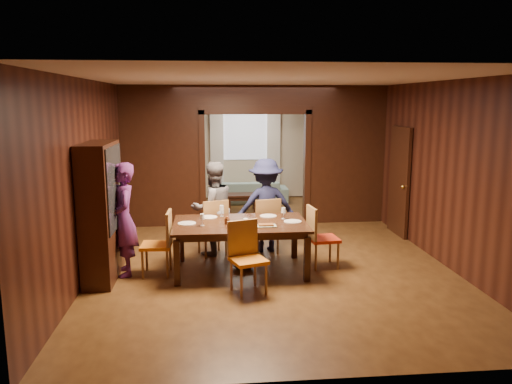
{
  "coord_description": "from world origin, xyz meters",
  "views": [
    {
      "loc": [
        -0.96,
        -8.72,
        2.58
      ],
      "look_at": [
        -0.17,
        -0.4,
        1.05
      ],
      "focal_mm": 35.0,
      "sensor_mm": 36.0,
      "label": 1
    }
  ],
  "objects": [
    {
      "name": "room_walls",
      "position": [
        0.0,
        1.89,
        1.51
      ],
      "size": [
        5.52,
        9.01,
        2.9
      ],
      "color": "black",
      "rests_on": "floor"
    },
    {
      "name": "door_right",
      "position": [
        2.7,
        0.5,
        1.05
      ],
      "size": [
        0.06,
        0.9,
        2.1
      ],
      "primitive_type": "cube",
      "color": "black",
      "rests_on": "floor"
    },
    {
      "name": "chair_far_r",
      "position": [
        -0.03,
        -0.47,
        0.48
      ],
      "size": [
        0.53,
        0.53,
        0.97
      ],
      "primitive_type": null,
      "rotation": [
        0.0,
        0.0,
        3.36
      ],
      "color": "orange",
      "rests_on": "floor"
    },
    {
      "name": "sofa",
      "position": [
        0.06,
        3.85,
        0.28
      ],
      "size": [
        1.93,
        0.76,
        0.56
      ],
      "primitive_type": "imported",
      "rotation": [
        0.0,
        0.0,
        3.14
      ],
      "color": "#82AAAA",
      "rests_on": "floor"
    },
    {
      "name": "chair_left",
      "position": [
        -1.77,
        -1.43,
        0.48
      ],
      "size": [
        0.46,
        0.46,
        0.97
      ],
      "primitive_type": null,
      "rotation": [
        0.0,
        0.0,
        -1.61
      ],
      "color": "orange",
      "rests_on": "floor"
    },
    {
      "name": "platter_b",
      "position": [
        -0.14,
        -1.64,
        0.78
      ],
      "size": [
        0.3,
        0.2,
        0.04
      ],
      "primitive_type": "cube",
      "color": "gray",
      "rests_on": "dining_table"
    },
    {
      "name": "person_grey",
      "position": [
        -0.91,
        -0.46,
        0.79
      ],
      "size": [
        0.95,
        0.86,
        1.59
      ],
      "primitive_type": "imported",
      "rotation": [
        0.0,
        0.0,
        3.56
      ],
      "color": "#5C5A62",
      "rests_on": "floor"
    },
    {
      "name": "chair_right",
      "position": [
        0.81,
        -1.31,
        0.48
      ],
      "size": [
        0.48,
        0.48,
        0.97
      ],
      "primitive_type": null,
      "rotation": [
        0.0,
        0.0,
        1.68
      ],
      "color": "red",
      "rests_on": "floor"
    },
    {
      "name": "floor",
      "position": [
        0.0,
        0.0,
        0.0
      ],
      "size": [
        9.0,
        9.0,
        0.0
      ],
      "primitive_type": "plane",
      "color": "#492C14",
      "rests_on": "ground"
    },
    {
      "name": "chair_near",
      "position": [
        -0.45,
        -2.27,
        0.48
      ],
      "size": [
        0.56,
        0.56,
        0.97
      ],
      "primitive_type": null,
      "rotation": [
        0.0,
        0.0,
        0.33
      ],
      "color": "orange",
      "rests_on": "floor"
    },
    {
      "name": "plate_left",
      "position": [
        -1.31,
        -1.37,
        0.77
      ],
      "size": [
        0.27,
        0.27,
        0.01
      ],
      "primitive_type": "cylinder",
      "color": "silver",
      "rests_on": "dining_table"
    },
    {
      "name": "tumbler",
      "position": [
        -0.45,
        -1.7,
        0.83
      ],
      "size": [
        0.07,
        0.07,
        0.14
      ],
      "primitive_type": "cylinder",
      "color": "silver",
      "rests_on": "dining_table"
    },
    {
      "name": "condiment_jar",
      "position": [
        -0.71,
        -1.43,
        0.82
      ],
      "size": [
        0.08,
        0.08,
        0.11
      ],
      "primitive_type": null,
      "color": "#4D2612",
      "rests_on": "dining_table"
    },
    {
      "name": "hutch",
      "position": [
        -2.53,
        -1.5,
        1.0
      ],
      "size": [
        0.4,
        1.2,
        2.0
      ],
      "primitive_type": "cube",
      "color": "black",
      "rests_on": "floor"
    },
    {
      "name": "wineglass_far",
      "position": [
        -0.77,
        -0.92,
        0.85
      ],
      "size": [
        0.08,
        0.08,
        0.18
      ],
      "primitive_type": null,
      "color": "silver",
      "rests_on": "dining_table"
    },
    {
      "name": "ceiling",
      "position": [
        0.0,
        0.0,
        2.9
      ],
      "size": [
        5.5,
        9.0,
        0.02
      ],
      "primitive_type": "cube",
      "color": "silver",
      "rests_on": "room_walls"
    },
    {
      "name": "plate_near",
      "position": [
        -0.5,
        -1.78,
        0.77
      ],
      "size": [
        0.27,
        0.27,
        0.01
      ],
      "primitive_type": "cylinder",
      "color": "silver",
      "rests_on": "dining_table"
    },
    {
      "name": "serving_bowl",
      "position": [
        -0.45,
        -1.27,
        0.81
      ],
      "size": [
        0.37,
        0.37,
        0.09
      ],
      "primitive_type": "imported",
      "color": "black",
      "rests_on": "dining_table"
    },
    {
      "name": "plate_far_l",
      "position": [
        -0.98,
        -0.99,
        0.77
      ],
      "size": [
        0.27,
        0.27,
        0.01
      ],
      "primitive_type": "cylinder",
      "color": "white",
      "rests_on": "dining_table"
    },
    {
      "name": "window_far",
      "position": [
        0.0,
        4.44,
        1.7
      ],
      "size": [
        1.2,
        0.03,
        1.3
      ],
      "primitive_type": "cube",
      "color": "silver",
      "rests_on": "back_wall"
    },
    {
      "name": "wineglass_left",
      "position": [
        -1.08,
        -1.51,
        0.85
      ],
      "size": [
        0.08,
        0.08,
        0.18
      ],
      "primitive_type": null,
      "color": "silver",
      "rests_on": "dining_table"
    },
    {
      "name": "curtain_left",
      "position": [
        -0.75,
        4.4,
        1.25
      ],
      "size": [
        0.35,
        0.06,
        2.4
      ],
      "primitive_type": "cube",
      "color": "white",
      "rests_on": "back_wall"
    },
    {
      "name": "wineglass_right",
      "position": [
        0.19,
        -1.2,
        0.85
      ],
      "size": [
        0.08,
        0.08,
        0.18
      ],
      "primitive_type": null,
      "color": "white",
      "rests_on": "dining_table"
    },
    {
      "name": "person_purple",
      "position": [
        -2.24,
        -1.38,
        0.85
      ],
      "size": [
        0.56,
        0.71,
        1.69
      ],
      "primitive_type": "imported",
      "rotation": [
        0.0,
        0.0,
        -1.29
      ],
      "color": "#531E59",
      "rests_on": "floor"
    },
    {
      "name": "curtain_right",
      "position": [
        0.75,
        4.4,
        1.25
      ],
      "size": [
        0.35,
        0.06,
        2.4
      ],
      "primitive_type": "cube",
      "color": "white",
      "rests_on": "back_wall"
    },
    {
      "name": "plate_far_r",
      "position": [
        -0.03,
        -1.0,
        0.77
      ],
      "size": [
        0.27,
        0.27,
        0.01
      ],
      "primitive_type": "cylinder",
      "color": "silver",
      "rests_on": "dining_table"
    },
    {
      "name": "platter_a",
      "position": [
        -0.53,
        -1.51,
        0.78
      ],
      "size": [
        0.3,
        0.2,
        0.04
      ],
      "primitive_type": "cube",
      "color": "gray",
      "rests_on": "dining_table"
    },
    {
      "name": "person_navy",
      "position": [
        0.0,
        -0.36,
        0.81
      ],
      "size": [
        1.08,
        0.67,
        1.61
      ],
      "primitive_type": "imported",
      "rotation": [
        0.0,
        0.0,
        3.21
      ],
      "color": "#171A3B",
      "rests_on": "floor"
    },
    {
      "name": "coffee_table",
      "position": [
        -0.2,
        2.9,
        0.2
      ],
      "size": [
        0.8,
        0.5,
        0.4
      ],
      "primitive_type": "cube",
      "color": "black",
      "rests_on": "floor"
    },
    {
      "name": "plate_right",
      "position": [
        0.3,
        -1.4,
        0.77
      ],
      "size": [
        0.27,
        0.27,
        0.01
      ],
      "primitive_type": "cylinder",
      "color": "silver",
      "rests_on": "dining_table"
    },
    {
      "name": "chair_far_l",
      "position": [
        -0.93,
        -0.51,
        0.48
      ],
      "size": [
        0.56,
        0.56,
        0.97
      ],
      "primitive_type": null,
      "rotation": [
        0.0,
        0.0,
        3.47
      ],
      "color": "orange",
      "rests_on": "floor"
    },
    {
      "name": "dining_table",
      "position": [
        -0.5,
        -1.37,
        0.38
      ],
      "size": [
        2.02,
        1.26,
        0.76
      ],
      "primitive_type": "cube",
      "color": "black",
      "rests_on": "floor"
    }
  ]
}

